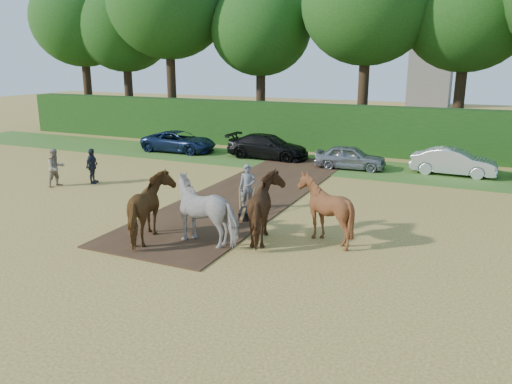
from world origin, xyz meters
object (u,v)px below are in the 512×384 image
object	(u,v)px
spectator_far	(92,166)
plough_team	(239,208)
spectator_near	(56,168)
parked_cars	(357,155)

from	to	relation	value
spectator_far	plough_team	world-z (taller)	plough_team
spectator_near	parked_cars	distance (m)	15.58
spectator_far	plough_team	xyz separation A→B (m)	(9.87, -4.09, 0.24)
spectator_far	plough_team	distance (m)	10.69
spectator_near	plough_team	size ratio (longest dim) A/B	0.24
spectator_far	parked_cars	distance (m)	13.97
parked_cars	plough_team	bearing A→B (deg)	-93.76
spectator_near	parked_cars	size ratio (longest dim) A/B	0.06
spectator_near	spectator_far	xyz separation A→B (m)	(1.13, 1.16, -0.04)
spectator_near	parked_cars	bearing A→B (deg)	-34.99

